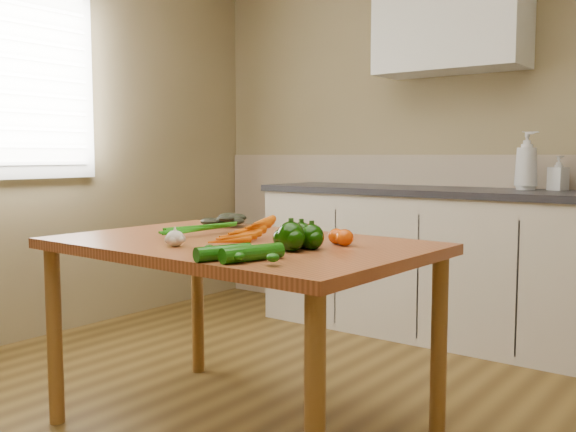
# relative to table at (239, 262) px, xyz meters

# --- Properties ---
(room) EXTENTS (4.04, 5.04, 2.64)m
(room) POSITION_rel_table_xyz_m (0.13, -0.24, 0.56)
(room) COLOR brown
(room) RESTS_ON ground
(counter_run) EXTENTS (2.84, 0.64, 1.14)m
(counter_run) POSITION_rel_table_xyz_m (0.34, 1.78, -0.23)
(counter_run) COLOR beige
(counter_run) RESTS_ON ground
(window_blinds) EXTENTS (0.08, 0.98, 1.18)m
(window_blinds) POSITION_rel_table_xyz_m (-1.83, 0.19, 0.87)
(window_blinds) COLOR silver
(window_blinds) RESTS_ON room
(table) EXTENTS (1.45, 0.95, 0.77)m
(table) POSITION_rel_table_xyz_m (0.00, 0.00, 0.00)
(table) COLOR #A3552F
(table) RESTS_ON ground
(soap_bottle_a) EXTENTS (0.14, 0.14, 0.33)m
(soap_bottle_a) POSITION_rel_table_xyz_m (0.51, 1.88, 0.38)
(soap_bottle_a) COLOR silver
(soap_bottle_a) RESTS_ON counter_run
(soap_bottle_b) EXTENTS (0.11, 0.11, 0.19)m
(soap_bottle_b) POSITION_rel_table_xyz_m (0.67, 1.95, 0.31)
(soap_bottle_b) COLOR silver
(soap_bottle_b) RESTS_ON counter_run
(carrot_bunch) EXTENTS (0.27, 0.21, 0.07)m
(carrot_bunch) POSITION_rel_table_xyz_m (-0.04, 0.01, 0.12)
(carrot_bunch) COLOR #E96205
(carrot_bunch) RESTS_ON table
(leafy_greens) EXTENTS (0.20, 0.18, 0.10)m
(leafy_greens) POSITION_rel_table_xyz_m (-0.37, 0.34, 0.14)
(leafy_greens) COLOR black
(leafy_greens) RESTS_ON table
(garlic_bulb) EXTENTS (0.07, 0.07, 0.06)m
(garlic_bulb) POSITION_rel_table_xyz_m (-0.08, -0.26, 0.11)
(garlic_bulb) COLOR beige
(garlic_bulb) RESTS_ON table
(pepper_a) EXTENTS (0.09, 0.09, 0.09)m
(pepper_a) POSITION_rel_table_xyz_m (0.30, -0.01, 0.13)
(pepper_a) COLOR black
(pepper_a) RESTS_ON table
(pepper_b) EXTENTS (0.09, 0.09, 0.09)m
(pepper_b) POSITION_rel_table_xyz_m (0.36, -0.02, 0.13)
(pepper_b) COLOR black
(pepper_b) RESTS_ON table
(pepper_c) EXTENTS (0.10, 0.10, 0.10)m
(pepper_c) POSITION_rel_table_xyz_m (0.33, -0.10, 0.14)
(pepper_c) COLOR black
(pepper_c) RESTS_ON table
(tomato_a) EXTENTS (0.08, 0.08, 0.07)m
(tomato_a) POSITION_rel_table_xyz_m (0.25, 0.11, 0.12)
(tomato_a) COLOR #800702
(tomato_a) RESTS_ON table
(tomato_b) EXTENTS (0.06, 0.06, 0.06)m
(tomato_b) POSITION_rel_table_xyz_m (0.35, 0.15, 0.11)
(tomato_b) COLOR #DA4705
(tomato_b) RESTS_ON table
(tomato_c) EXTENTS (0.07, 0.07, 0.06)m
(tomato_c) POSITION_rel_table_xyz_m (0.40, 0.13, 0.12)
(tomato_c) COLOR #DA4705
(tomato_c) RESTS_ON table
(zucchini_a) EXTENTS (0.11, 0.22, 0.05)m
(zucchini_a) POSITION_rel_table_xyz_m (0.35, -0.34, 0.11)
(zucchini_a) COLOR #0D4807
(zucchini_a) RESTS_ON table
(zucchini_b) EXTENTS (0.11, 0.20, 0.05)m
(zucchini_b) POSITION_rel_table_xyz_m (0.27, -0.37, 0.11)
(zucchini_b) COLOR #0D4807
(zucchini_b) RESTS_ON table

